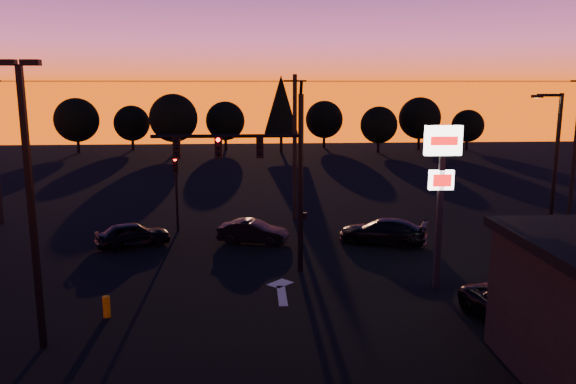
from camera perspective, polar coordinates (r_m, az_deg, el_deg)
The scene contains 24 objects.
ground at distance 22.13m, azimuth -1.78°, elevation -11.46°, with size 120.00×120.00×0.00m, color black.
lane_arrow at distance 23.70m, azimuth -0.70°, elevation -9.89°, with size 1.20×3.10×0.01m.
traffic_signal_mast at distance 24.70m, azimuth -2.40°, elevation 2.80°, with size 6.79×0.52×8.58m.
secondary_signal at distance 32.71m, azimuth -11.30°, elevation 0.93°, with size 0.30×0.31×4.35m.
parking_lot_light at distance 19.01m, azimuth -24.77°, elevation 0.35°, with size 1.25×0.30×9.14m.
pylon_sign at distance 23.51m, azimuth 15.34°, elevation 1.94°, with size 1.50×0.28×6.80m.
streetlight at distance 30.03m, azimuth 25.36°, elevation 2.21°, with size 1.55×0.35×8.00m.
utility_pole_1 at distance 34.77m, azimuth 0.69°, elevation 4.61°, with size 1.40×0.26×9.00m.
utility_pole_2 at distance 40.35m, azimuth 27.18°, elevation 4.28°, with size 1.40×0.26×9.00m.
power_wires at distance 34.55m, azimuth 0.70°, elevation 11.17°, with size 36.00×1.22×0.07m.
bollard at distance 22.01m, azimuth -17.95°, elevation -11.02°, with size 0.27×0.27×0.80m, color #CF7200.
tree_0 at distance 73.75m, azimuth -20.68°, elevation 6.85°, with size 5.36×5.36×6.74m.
tree_1 at distance 75.21m, azimuth -15.59°, elevation 6.74°, with size 4.54×4.54×5.71m.
tree_2 at distance 69.21m, azimuth -11.56°, elevation 7.37°, with size 5.77×5.78×7.26m.
tree_3 at distance 72.68m, azimuth -6.39°, elevation 7.19°, with size 4.95×4.95×6.22m.
tree_4 at distance 69.59m, azimuth -0.71°, elevation 8.89°, with size 4.18×4.18×9.50m.
tree_5 at distance 75.22m, azimuth 3.70°, elevation 7.36°, with size 4.95×4.95×6.22m.
tree_6 at distance 70.40m, azimuth 9.21°, elevation 6.74°, with size 4.54×4.54×5.71m.
tree_7 at distance 74.79m, azimuth 13.24°, elevation 7.31°, with size 5.36×5.36×6.74m.
tree_8 at distance 75.87m, azimuth 17.79°, elevation 6.42°, with size 4.12×4.12×5.19m.
car_left at distance 30.67m, azimuth -15.47°, elevation -4.16°, with size 1.54×3.82×1.30m, color black.
car_mid at distance 30.22m, azimuth -3.57°, elevation -4.06°, with size 1.31×3.75×1.24m, color black.
car_right at distance 30.47m, azimuth 9.59°, elevation -3.95°, with size 1.90×4.67×1.35m, color black.
suv_parked at distance 21.59m, azimuth 22.26°, elevation -11.07°, with size 2.12×4.61×1.28m, color black.
Camera 1 is at (-0.65, -20.45, 8.44)m, focal length 35.00 mm.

